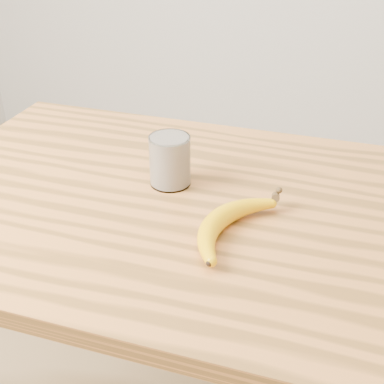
% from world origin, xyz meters
% --- Properties ---
extents(table, '(1.20, 0.80, 0.90)m').
position_xyz_m(table, '(0.00, 0.00, 0.77)').
color(table, '#B76F31').
rests_on(table, ground).
extents(smoothie_glass, '(0.09, 0.09, 0.11)m').
position_xyz_m(smoothie_glass, '(-0.05, 0.06, 0.96)').
color(smoothie_glass, white).
rests_on(smoothie_glass, table).
extents(banana, '(0.21, 0.36, 0.04)m').
position_xyz_m(banana, '(0.09, -0.08, 0.92)').
color(banana, '#E6A403').
rests_on(banana, table).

